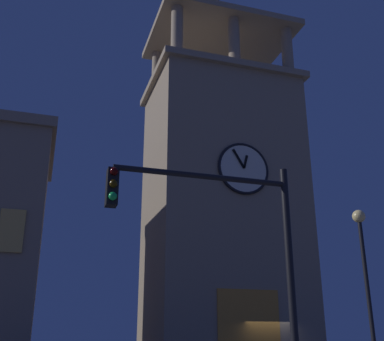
# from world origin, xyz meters

# --- Properties ---
(clocktower) EXTENTS (8.96, 6.82, 23.89)m
(clocktower) POSITION_xyz_m (1.06, -2.76, 8.90)
(clocktower) COLOR gray
(clocktower) RESTS_ON ground_plane
(traffic_signal_near) EXTENTS (3.94, 0.41, 5.22)m
(traffic_signal_near) POSITION_xyz_m (7.24, 13.45, 3.56)
(traffic_signal_near) COLOR black
(traffic_signal_near) RESTS_ON ground_plane
(street_lamp) EXTENTS (0.44, 0.44, 5.85)m
(street_lamp) POSITION_xyz_m (0.67, 8.96, 4.01)
(street_lamp) COLOR black
(street_lamp) RESTS_ON ground_plane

